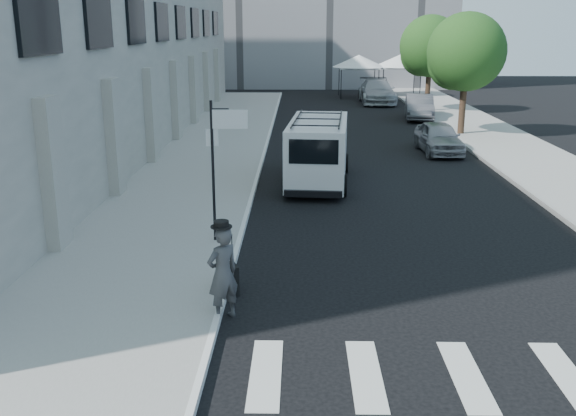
{
  "coord_description": "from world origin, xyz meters",
  "views": [
    {
      "loc": [
        -0.47,
        -12.13,
        5.37
      ],
      "look_at": [
        -0.74,
        2.12,
        1.3
      ],
      "focal_mm": 40.0,
      "sensor_mm": 36.0,
      "label": 1
    }
  ],
  "objects_px": {
    "suitcase": "(230,279)",
    "parked_car_c": "(377,91)",
    "briefcase": "(231,283)",
    "businessman": "(223,274)",
    "parked_car_b": "(419,107)",
    "cargo_van": "(318,150)",
    "parked_car_a": "(439,137)"
  },
  "relations": [
    {
      "from": "suitcase",
      "to": "parked_car_c",
      "type": "relative_size",
      "value": 0.21
    },
    {
      "from": "businessman",
      "to": "parked_car_b",
      "type": "xyz_separation_m",
      "value": [
        8.47,
        26.98,
        -0.19
      ]
    },
    {
      "from": "cargo_van",
      "to": "parked_car_c",
      "type": "distance_m",
      "value": 24.48
    },
    {
      "from": "parked_car_c",
      "to": "businessman",
      "type": "bearing_deg",
      "value": -100.87
    },
    {
      "from": "parked_car_c",
      "to": "suitcase",
      "type": "bearing_deg",
      "value": -101.24
    },
    {
      "from": "briefcase",
      "to": "parked_car_b",
      "type": "bearing_deg",
      "value": 44.43
    },
    {
      "from": "suitcase",
      "to": "parked_car_c",
      "type": "bearing_deg",
      "value": 57.38
    },
    {
      "from": "briefcase",
      "to": "suitcase",
      "type": "distance_m",
      "value": 0.24
    },
    {
      "from": "businessman",
      "to": "cargo_van",
      "type": "xyz_separation_m",
      "value": [
        2.08,
        11.06,
        0.24
      ]
    },
    {
      "from": "parked_car_a",
      "to": "businessman",
      "type": "bearing_deg",
      "value": -116.32
    },
    {
      "from": "briefcase",
      "to": "cargo_van",
      "type": "relative_size",
      "value": 0.07
    },
    {
      "from": "parked_car_b",
      "to": "suitcase",
      "type": "bearing_deg",
      "value": -101.13
    },
    {
      "from": "suitcase",
      "to": "parked_car_c",
      "type": "distance_m",
      "value": 34.59
    },
    {
      "from": "briefcase",
      "to": "parked_car_a",
      "type": "xyz_separation_m",
      "value": [
        7.47,
        15.25,
        0.51
      ]
    },
    {
      "from": "businessman",
      "to": "parked_car_a",
      "type": "bearing_deg",
      "value": -155.47
    },
    {
      "from": "briefcase",
      "to": "parked_car_c",
      "type": "height_order",
      "value": "parked_car_c"
    },
    {
      "from": "cargo_van",
      "to": "parked_car_c",
      "type": "relative_size",
      "value": 1.04
    },
    {
      "from": "parked_car_b",
      "to": "parked_car_c",
      "type": "relative_size",
      "value": 0.76
    },
    {
      "from": "businessman",
      "to": "parked_car_a",
      "type": "xyz_separation_m",
      "value": [
        7.47,
        16.6,
        -0.24
      ]
    },
    {
      "from": "businessman",
      "to": "parked_car_b",
      "type": "bearing_deg",
      "value": -148.68
    },
    {
      "from": "suitcase",
      "to": "briefcase",
      "type": "bearing_deg",
      "value": 68.68
    },
    {
      "from": "parked_car_a",
      "to": "parked_car_b",
      "type": "relative_size",
      "value": 0.9
    },
    {
      "from": "briefcase",
      "to": "cargo_van",
      "type": "xyz_separation_m",
      "value": [
        2.08,
        9.71,
        0.98
      ]
    },
    {
      "from": "businessman",
      "to": "briefcase",
      "type": "relative_size",
      "value": 4.14
    },
    {
      "from": "businessman",
      "to": "parked_car_c",
      "type": "bearing_deg",
      "value": -142.39
    },
    {
      "from": "suitcase",
      "to": "cargo_van",
      "type": "bearing_deg",
      "value": 57.01
    },
    {
      "from": "businessman",
      "to": "suitcase",
      "type": "distance_m",
      "value": 1.31
    },
    {
      "from": "cargo_van",
      "to": "businessman",
      "type": "bearing_deg",
      "value": -95.97
    },
    {
      "from": "briefcase",
      "to": "businessman",
      "type": "bearing_deg",
      "value": -117.28
    },
    {
      "from": "cargo_van",
      "to": "parked_car_a",
      "type": "xyz_separation_m",
      "value": [
        5.39,
        5.54,
        -0.47
      ]
    },
    {
      "from": "businessman",
      "to": "parked_car_a",
      "type": "height_order",
      "value": "businessman"
    },
    {
      "from": "parked_car_b",
      "to": "parked_car_c",
      "type": "xyz_separation_m",
      "value": [
        -1.57,
        8.07,
        0.11
      ]
    }
  ]
}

